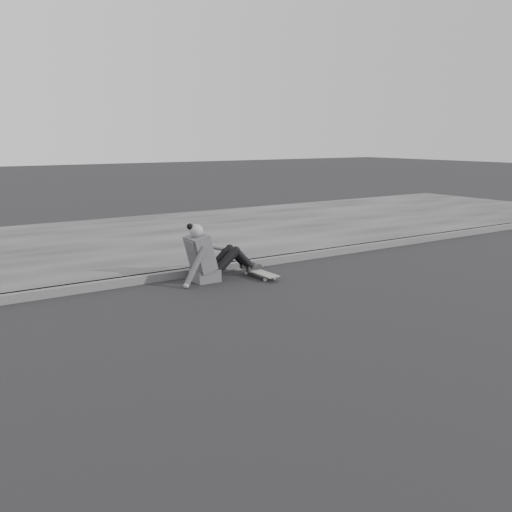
% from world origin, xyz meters
% --- Properties ---
extents(ground, '(80.00, 80.00, 0.00)m').
position_xyz_m(ground, '(0.00, 0.00, 0.00)').
color(ground, black).
rests_on(ground, ground).
extents(curb, '(24.00, 0.16, 0.12)m').
position_xyz_m(curb, '(0.00, 2.58, 0.06)').
color(curb, '#525252').
rests_on(curb, ground).
extents(sidewalk, '(24.00, 6.00, 0.12)m').
position_xyz_m(sidewalk, '(0.00, 5.60, 0.06)').
color(sidewalk, '#3D3D3D').
rests_on(sidewalk, ground).
extents(skateboard, '(0.20, 0.78, 0.09)m').
position_xyz_m(skateboard, '(0.29, 1.92, 0.07)').
color(skateboard, '#9D9D97').
rests_on(skateboard, ground).
extents(seated_woman, '(1.38, 0.46, 0.88)m').
position_xyz_m(seated_woman, '(-0.44, 2.17, 0.36)').
color(seated_woman, '#49494B').
rests_on(seated_woman, ground).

